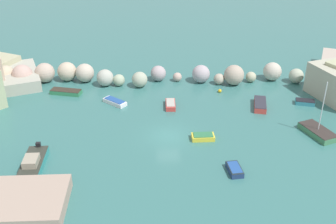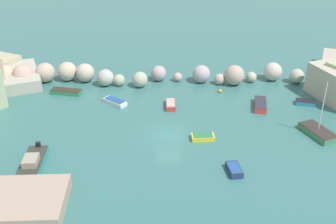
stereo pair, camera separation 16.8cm
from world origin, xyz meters
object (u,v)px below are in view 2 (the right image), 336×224
object	(u,v)px
channel_buoy	(220,91)
moored_boat_2	(234,170)
moored_boat_7	(33,163)
moored_boat_9	(171,105)
moored_boat_4	(305,102)
moored_boat_1	(318,132)
moored_boat_5	(203,137)
moored_boat_6	(260,105)
moored_boat_0	(115,102)
stone_dock	(14,202)
moored_boat_3	(66,92)

from	to	relation	value
channel_buoy	moored_boat_2	xyz separation A→B (m)	(-0.83, -17.28, 0.07)
channel_buoy	moored_boat_7	distance (m)	25.42
moored_boat_9	moored_boat_4	bearing A→B (deg)	-88.92
moored_boat_1	moored_boat_2	bearing A→B (deg)	101.05
moored_boat_1	moored_boat_5	distance (m)	12.31
moored_boat_2	moored_boat_7	world-z (taller)	moored_boat_7
moored_boat_4	moored_boat_7	size ratio (longest dim) A/B	0.48
moored_boat_2	moored_boat_6	bearing A→B (deg)	150.54
moored_boat_1	moored_boat_7	bearing A→B (deg)	78.43
moored_boat_4	moored_boat_0	bearing A→B (deg)	-166.87
moored_boat_0	moored_boat_7	xyz separation A→B (m)	(-6.30, -13.19, 0.22)
moored_boat_5	moored_boat_9	size ratio (longest dim) A/B	0.93
moored_boat_4	moored_boat_5	distance (m)	15.38
moored_boat_6	stone_dock	bearing A→B (deg)	-42.37
stone_dock	moored_boat_0	bearing A→B (deg)	71.98
moored_boat_4	moored_boat_6	bearing A→B (deg)	-158.54
moored_boat_4	moored_boat_7	xyz separation A→B (m)	(-29.48, -12.76, 0.22)
moored_boat_0	moored_boat_4	world-z (taller)	moored_boat_0
moored_boat_4	moored_boat_9	size ratio (longest dim) A/B	0.95
stone_dock	moored_boat_0	size ratio (longest dim) A/B	2.66
stone_dock	moored_boat_9	world-z (taller)	stone_dock
moored_boat_2	moored_boat_3	bearing A→B (deg)	-140.16
moored_boat_4	moored_boat_6	xyz separation A→B (m)	(-5.64, -0.72, 0.08)
moored_boat_2	moored_boat_4	size ratio (longest dim) A/B	0.95
moored_boat_1	moored_boat_9	bearing A→B (deg)	44.05
channel_buoy	moored_boat_0	distance (m)	13.59
moored_boat_4	moored_boat_6	world-z (taller)	moored_boat_6
moored_boat_1	moored_boat_4	distance (m)	7.26
stone_dock	moored_boat_9	xyz separation A→B (m)	(12.95, 18.06, -0.31)
moored_boat_5	moored_boat_7	world-z (taller)	moored_boat_7
moored_boat_0	moored_boat_7	world-z (taller)	moored_boat_7
stone_dock	channel_buoy	xyz separation A→B (m)	(19.41, 22.04, -0.39)
moored_boat_4	moored_boat_3	bearing A→B (deg)	-172.25
moored_boat_2	moored_boat_7	bearing A→B (deg)	-101.14
moored_boat_2	moored_boat_3	xyz separation A→B (m)	(-18.94, 17.15, -0.01)
stone_dock	moored_boat_9	distance (m)	22.22
moored_boat_5	moored_boat_6	size ratio (longest dim) A/B	0.63
channel_buoy	moored_boat_3	size ratio (longest dim) A/B	0.11
stone_dock	moored_boat_2	distance (m)	19.18
stone_dock	moored_boat_4	distance (m)	34.72
moored_boat_0	moored_boat_2	distance (m)	18.87
moored_boat_3	moored_boat_6	world-z (taller)	moored_boat_6
moored_boat_6	moored_boat_9	world-z (taller)	moored_boat_6
moored_boat_1	moored_boat_6	world-z (taller)	moored_boat_1
channel_buoy	moored_boat_6	size ratio (longest dim) A/B	0.12
stone_dock	moored_boat_2	bearing A→B (deg)	14.37
moored_boat_1	moored_boat_6	distance (m)	8.05
stone_dock	moored_boat_7	distance (m)	5.79
moored_boat_0	moored_boat_6	size ratio (longest dim) A/B	0.81
moored_boat_0	moored_boat_1	world-z (taller)	moored_boat_1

